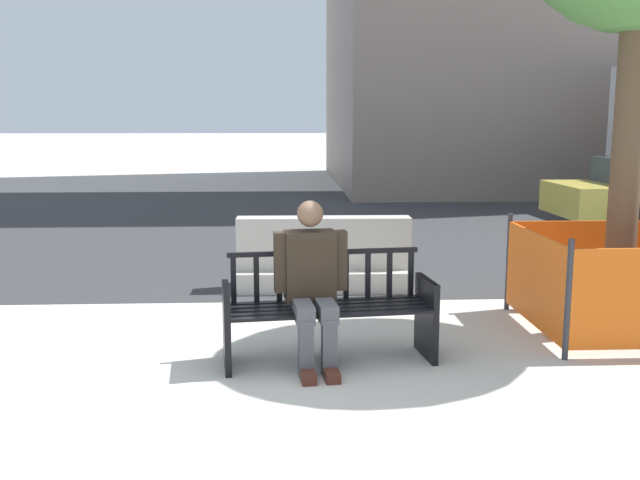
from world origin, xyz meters
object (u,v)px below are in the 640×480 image
object	(u,v)px
jersey_barrier_centre	(324,260)
construction_fence	(618,278)
street_bench	(328,313)
seated_person	(312,280)

from	to	relation	value
jersey_barrier_centre	construction_fence	bearing A→B (deg)	-34.45
street_bench	construction_fence	xyz separation A→B (m)	(2.73, 0.71, 0.11)
street_bench	jersey_barrier_centre	size ratio (longest dim) A/B	0.86
street_bench	construction_fence	size ratio (longest dim) A/B	1.07
street_bench	seated_person	xyz separation A→B (m)	(-0.14, -0.07, 0.29)
jersey_barrier_centre	seated_person	bearing A→B (deg)	-95.10
seated_person	construction_fence	world-z (taller)	seated_person
seated_person	construction_fence	size ratio (longest dim) A/B	0.81
street_bench	jersey_barrier_centre	bearing A→B (deg)	87.84
street_bench	jersey_barrier_centre	xyz separation A→B (m)	(0.09, 2.52, -0.06)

